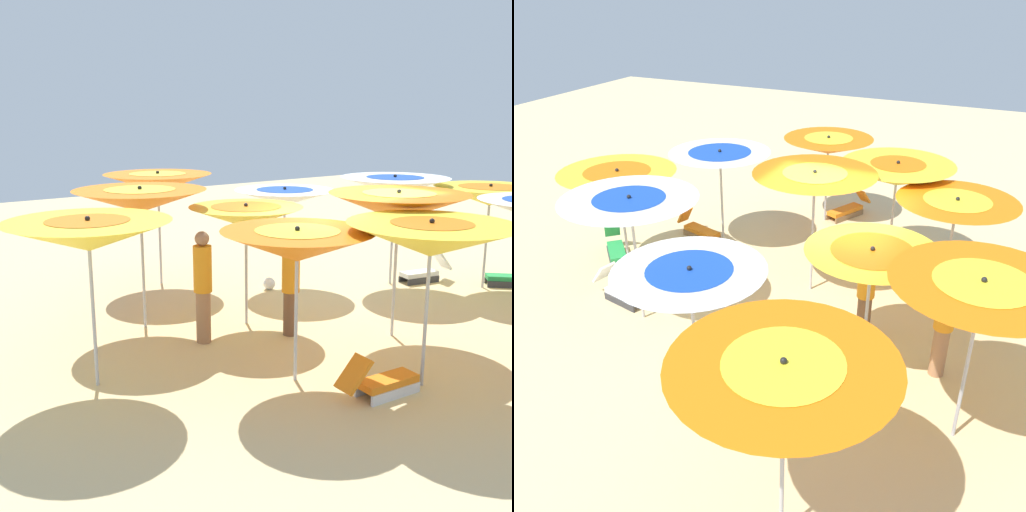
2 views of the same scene
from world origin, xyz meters
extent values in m
cube|color=beige|center=(0.00, 0.00, -0.02)|extent=(37.81, 37.81, 0.04)
cylinder|color=#B2B2B7|center=(-0.25, -4.28, 1.05)|extent=(0.05, 0.05, 2.10)
cone|color=yellow|center=(-0.25, -4.28, 2.10)|extent=(2.21, 2.21, 0.41)
cone|color=orange|center=(-0.25, -4.28, 2.21)|extent=(1.10, 1.10, 0.20)
sphere|color=black|center=(-0.25, -4.28, 2.33)|extent=(0.07, 0.07, 0.07)
cylinder|color=#B2B2B7|center=(1.21, -1.96, 0.96)|extent=(0.05, 0.05, 1.93)
cone|color=orange|center=(1.21, -1.96, 1.93)|extent=(2.08, 2.08, 0.42)
cone|color=yellow|center=(1.21, -1.96, 2.03)|extent=(1.15, 1.15, 0.23)
sphere|color=black|center=(1.21, -1.96, 2.17)|extent=(0.07, 0.07, 0.07)
cylinder|color=#B2B2B7|center=(2.36, -0.64, 1.02)|extent=(0.05, 0.05, 2.05)
cone|color=yellow|center=(2.36, -0.64, 2.05)|extent=(2.23, 2.23, 0.44)
cone|color=orange|center=(2.36, -0.64, 2.17)|extent=(1.08, 1.08, 0.22)
sphere|color=black|center=(2.36, -0.64, 2.30)|extent=(0.07, 0.07, 0.07)
cylinder|color=#B2B2B7|center=(-2.02, -2.69, 1.11)|extent=(0.05, 0.05, 2.22)
cone|color=orange|center=(-2.02, -2.69, 2.22)|extent=(2.23, 2.23, 0.38)
cone|color=yellow|center=(-2.02, -2.69, 2.32)|extent=(1.18, 1.18, 0.20)
sphere|color=black|center=(-2.02, -2.69, 2.44)|extent=(0.07, 0.07, 0.07)
cylinder|color=#B2B2B7|center=(-1.16, -1.14, 0.96)|extent=(0.05, 0.05, 1.91)
cone|color=yellow|center=(-1.16, -1.14, 1.91)|extent=(1.97, 1.97, 0.36)
cone|color=orange|center=(-1.16, -1.14, 1.99)|extent=(1.21, 1.21, 0.22)
sphere|color=black|center=(-1.16, -1.14, 2.12)|extent=(0.07, 0.07, 0.07)
cylinder|color=#B2B2B7|center=(0.78, 0.49, 1.09)|extent=(0.05, 0.05, 2.19)
cone|color=orange|center=(0.78, 0.49, 2.19)|extent=(2.26, 2.26, 0.44)
cone|color=yellow|center=(0.78, 0.49, 2.30)|extent=(1.17, 1.17, 0.23)
sphere|color=black|center=(0.78, 0.49, 2.44)|extent=(0.07, 0.07, 0.07)
cylinder|color=#B2B2B7|center=(-4.37, -1.18, 1.10)|extent=(0.05, 0.05, 2.20)
cone|color=orange|center=(-4.37, -1.18, 2.20)|extent=(2.27, 2.27, 0.37)
cone|color=yellow|center=(-4.37, -1.18, 2.30)|extent=(1.19, 1.19, 0.20)
sphere|color=black|center=(-4.37, -1.18, 2.42)|extent=(0.07, 0.07, 0.07)
cylinder|color=#B2B2B7|center=(-2.72, 0.93, 0.95)|extent=(0.05, 0.05, 1.90)
cone|color=white|center=(-2.72, 0.93, 1.90)|extent=(2.12, 2.12, 0.33)
cone|color=#1947B2|center=(-2.72, 0.93, 1.98)|extent=(1.19, 1.19, 0.19)
sphere|color=black|center=(-2.72, 0.93, 2.10)|extent=(0.07, 0.07, 0.07)
cylinder|color=#B2B2B7|center=(-1.45, 2.88, 1.07)|extent=(0.05, 0.05, 2.15)
cone|color=white|center=(-1.45, 2.88, 2.15)|extent=(2.29, 2.29, 0.34)
cone|color=#1947B2|center=(-1.45, 2.88, 2.23)|extent=(1.20, 1.20, 0.18)
sphere|color=black|center=(-1.45, 2.88, 2.35)|extent=(0.07, 0.07, 0.07)
cylinder|color=#B2B2B7|center=(-0.08, 4.25, 0.98)|extent=(0.05, 0.05, 1.96)
cone|color=yellow|center=(-0.08, 4.25, 1.96)|extent=(2.29, 2.29, 0.39)
cone|color=orange|center=(-0.08, 4.25, 2.05)|extent=(1.30, 1.30, 0.22)
sphere|color=black|center=(-0.08, 4.25, 2.19)|extent=(0.07, 0.07, 0.07)
cube|color=#333338|center=(0.29, 4.66, 0.07)|extent=(0.66, 0.67, 0.14)
cube|color=#333338|center=(0.06, 4.90, 0.07)|extent=(0.66, 0.67, 0.14)
cube|color=green|center=(0.18, 4.78, 0.19)|extent=(0.87, 0.88, 0.10)
cube|color=silver|center=(2.12, -1.23, 0.07)|extent=(0.09, 0.85, 0.14)
cube|color=silver|center=(2.45, -1.25, 0.07)|extent=(0.09, 0.85, 0.14)
cube|color=orange|center=(2.28, -1.24, 0.19)|extent=(0.38, 0.87, 0.10)
cube|color=orange|center=(2.24, -1.85, 0.43)|extent=(0.35, 0.41, 0.42)
cube|color=#333338|center=(-1.00, 3.46, 0.07)|extent=(0.20, 0.82, 0.14)
cube|color=#333338|center=(-1.32, 3.52, 0.07)|extent=(0.20, 0.82, 0.14)
cube|color=white|center=(-1.16, 3.49, 0.19)|extent=(0.49, 0.88, 0.10)
cube|color=white|center=(-1.04, 4.07, 0.45)|extent=(0.40, 0.45, 0.45)
cylinder|color=brown|center=(-0.25, -0.88, 0.38)|extent=(0.24, 0.24, 0.75)
cylinder|color=orange|center=(-0.25, -0.88, 1.08)|extent=(0.30, 0.30, 0.66)
sphere|color=brown|center=(-0.25, -0.88, 1.52)|extent=(0.20, 0.20, 0.20)
cylinder|color=#A3704C|center=(-0.80, -2.24, 0.43)|extent=(0.24, 0.24, 0.86)
cylinder|color=orange|center=(-0.80, -2.24, 1.23)|extent=(0.30, 0.30, 0.75)
sphere|color=#A3704C|center=(-0.80, -2.24, 1.73)|extent=(0.23, 0.23, 0.23)
sphere|color=white|center=(-2.61, 0.45, 0.13)|extent=(0.26, 0.26, 0.26)
camera|label=1|loc=(7.51, -7.16, 3.72)|focal=43.81mm
camera|label=2|loc=(-8.17, -2.82, 5.67)|focal=39.10mm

